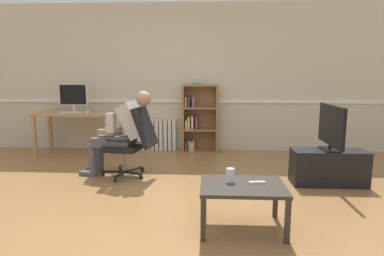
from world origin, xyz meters
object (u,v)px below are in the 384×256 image
at_px(drinking_glass, 230,175).
at_px(computer_desk, 76,118).
at_px(person_seated, 122,131).
at_px(tv_stand, 328,167).
at_px(keyboard, 71,112).
at_px(office_chair, 133,140).
at_px(tv_screen, 331,127).
at_px(imac_monitor, 73,96).
at_px(radiator, 154,134).
at_px(coffee_table, 243,190).
at_px(computer_mouse, 87,112).
at_px(spare_remote, 257,182).
at_px(bookshelf, 198,119).

bearing_deg(drinking_glass, computer_desk, 133.32).
height_order(person_seated, tv_stand, person_seated).
height_order(keyboard, office_chair, office_chair).
bearing_deg(keyboard, tv_screen, -18.59).
relative_size(computer_desk, keyboard, 3.41).
relative_size(imac_monitor, person_seated, 0.43).
distance_m(computer_desk, tv_stand, 4.20).
relative_size(keyboard, person_seated, 0.33).
bearing_deg(imac_monitor, radiator, 12.62).
bearing_deg(coffee_table, tv_stand, 46.92).
relative_size(computer_mouse, office_chair, 0.10).
bearing_deg(radiator, spare_remote, -64.75).
bearing_deg(person_seated, tv_screen, 94.78).
relative_size(computer_desk, tv_stand, 1.44).
height_order(imac_monitor, tv_screen, imac_monitor).
bearing_deg(computer_mouse, office_chair, -47.51).
bearing_deg(computer_mouse, tv_screen, -20.19).
relative_size(person_seated, coffee_table, 1.56).
bearing_deg(radiator, tv_stand, -35.68).
xyz_separation_m(keyboard, computer_mouse, (0.28, 0.02, 0.01)).
bearing_deg(computer_desk, spare_remote, -44.41).
bearing_deg(imac_monitor, computer_desk, -48.81).
distance_m(office_chair, spare_remote, 2.10).
xyz_separation_m(keyboard, spare_remote, (2.84, -2.61, -0.33)).
bearing_deg(tv_screen, spare_remote, 139.52).
distance_m(office_chair, tv_stand, 2.62).
relative_size(computer_desk, imac_monitor, 2.62).
height_order(keyboard, coffee_table, keyboard).
xyz_separation_m(computer_desk, tv_screen, (3.92, -1.47, 0.10)).
distance_m(imac_monitor, keyboard, 0.35).
distance_m(drinking_glass, spare_remote, 0.25).
bearing_deg(office_chair, tv_screen, 95.08).
distance_m(person_seated, drinking_glass, 2.04).
xyz_separation_m(computer_desk, bookshelf, (2.15, 0.29, -0.05)).
bearing_deg(spare_remote, drinking_glass, 75.27).
distance_m(person_seated, coffee_table, 2.18).
relative_size(radiator, spare_remote, 5.39).
bearing_deg(computer_mouse, spare_remote, -45.82).
distance_m(office_chair, drinking_glass, 1.91).
xyz_separation_m(computer_mouse, person_seated, (0.90, -1.13, -0.13)).
xyz_separation_m(radiator, tv_screen, (2.59, -1.86, 0.46)).
xyz_separation_m(radiator, coffee_table, (1.35, -3.18, 0.08)).
relative_size(bookshelf, drinking_glass, 9.68).
distance_m(computer_mouse, radiator, 1.28).
bearing_deg(radiator, coffee_table, -67.03).
relative_size(tv_stand, coffee_table, 1.21).
distance_m(imac_monitor, office_chair, 2.01).
height_order(bookshelf, office_chair, bookshelf).
height_order(computer_desk, radiator, computer_desk).
height_order(imac_monitor, computer_mouse, imac_monitor).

